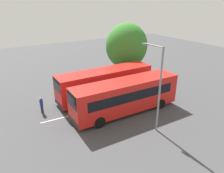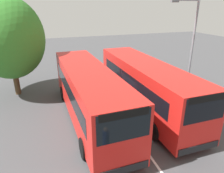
{
  "view_description": "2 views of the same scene",
  "coord_description": "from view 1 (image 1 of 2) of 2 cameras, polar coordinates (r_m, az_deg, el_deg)",
  "views": [
    {
      "loc": [
        10.96,
        17.49,
        10.54
      ],
      "look_at": [
        0.15,
        -0.65,
        1.89
      ],
      "focal_mm": 34.15,
      "sensor_mm": 36.0,
      "label": 1
    },
    {
      "loc": [
        11.73,
        -4.74,
        6.87
      ],
      "look_at": [
        -0.02,
        -0.47,
        1.95
      ],
      "focal_mm": 32.98,
      "sensor_mm": 36.0,
      "label": 2
    }
  ],
  "objects": [
    {
      "name": "lane_stripe_outer_left",
      "position": [
        23.18,
        1.14,
        -4.78
      ],
      "size": [
        16.02,
        0.83,
        0.01
      ],
      "primitive_type": "cube",
      "rotation": [
        0.0,
        0.0,
        -0.04
      ],
      "color": "silver",
      "rests_on": "ground"
    },
    {
      "name": "street_lamp",
      "position": [
        17.54,
        12.21,
        0.66
      ],
      "size": [
        0.34,
        2.41,
        7.32
      ],
      "rotation": [
        0.0,
        0.0,
        -1.5
      ],
      "color": "gray",
      "rests_on": "ground"
    },
    {
      "name": "bus_center_left",
      "position": [
        20.88,
        3.69,
        -2.38
      ],
      "size": [
        11.13,
        2.74,
        3.35
      ],
      "rotation": [
        0.0,
        0.0,
        -0.01
      ],
      "color": "red",
      "rests_on": "ground"
    },
    {
      "name": "depot_tree",
      "position": [
        30.04,
        3.94,
        10.78
      ],
      "size": [
        5.92,
        5.33,
        7.7
      ],
      "color": "#4C3823",
      "rests_on": "ground"
    },
    {
      "name": "pedestrian",
      "position": [
        22.22,
        -18.38,
        -4.4
      ],
      "size": [
        0.45,
        0.45,
        1.69
      ],
      "rotation": [
        0.0,
        0.0,
        3.81
      ],
      "color": "#232833",
      "rests_on": "ground"
    },
    {
      "name": "bus_far_left",
      "position": [
        23.98,
        -1.82,
        1.01
      ],
      "size": [
        11.12,
        2.72,
        3.35
      ],
      "rotation": [
        0.0,
        0.0,
        0.01
      ],
      "color": "red",
      "rests_on": "ground"
    },
    {
      "name": "ground_plane",
      "position": [
        23.18,
        1.14,
        -4.79
      ],
      "size": [
        75.31,
        75.31,
        0.0
      ],
      "primitive_type": "plane",
      "color": "#424244"
    }
  ]
}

